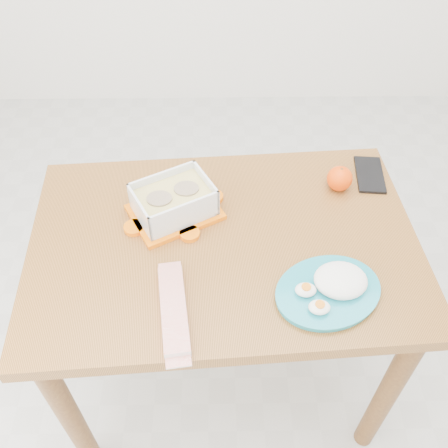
{
  "coord_description": "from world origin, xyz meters",
  "views": [
    {
      "loc": [
        -0.05,
        -0.93,
        1.75
      ],
      "look_at": [
        -0.04,
        -0.07,
        0.81
      ],
      "focal_mm": 40.0,
      "sensor_mm": 36.0,
      "label": 1
    }
  ],
  "objects_px": {
    "orange_fruit": "(340,179)",
    "rice_plate": "(332,287)",
    "food_container": "(174,201)",
    "smartphone": "(370,175)",
    "dining_table": "(224,267)"
  },
  "relations": [
    {
      "from": "dining_table",
      "to": "orange_fruit",
      "type": "distance_m",
      "value": 0.42
    },
    {
      "from": "food_container",
      "to": "orange_fruit",
      "type": "bearing_deg",
      "value": -16.37
    },
    {
      "from": "dining_table",
      "to": "food_container",
      "type": "height_order",
      "value": "food_container"
    },
    {
      "from": "dining_table",
      "to": "food_container",
      "type": "bearing_deg",
      "value": 140.78
    },
    {
      "from": "dining_table",
      "to": "smartphone",
      "type": "height_order",
      "value": "smartphone"
    },
    {
      "from": "orange_fruit",
      "to": "rice_plate",
      "type": "distance_m",
      "value": 0.37
    },
    {
      "from": "dining_table",
      "to": "rice_plate",
      "type": "height_order",
      "value": "rice_plate"
    },
    {
      "from": "food_container",
      "to": "smartphone",
      "type": "relative_size",
      "value": 1.83
    },
    {
      "from": "orange_fruit",
      "to": "smartphone",
      "type": "bearing_deg",
      "value": 26.23
    },
    {
      "from": "orange_fruit",
      "to": "rice_plate",
      "type": "height_order",
      "value": "orange_fruit"
    },
    {
      "from": "dining_table",
      "to": "orange_fruit",
      "type": "bearing_deg",
      "value": 26.43
    },
    {
      "from": "smartphone",
      "to": "rice_plate",
      "type": "bearing_deg",
      "value": -108.29
    },
    {
      "from": "orange_fruit",
      "to": "food_container",
      "type": "bearing_deg",
      "value": -168.18
    },
    {
      "from": "food_container",
      "to": "rice_plate",
      "type": "xyz_separation_m",
      "value": [
        0.39,
        -0.27,
        -0.03
      ]
    },
    {
      "from": "rice_plate",
      "to": "smartphone",
      "type": "relative_size",
      "value": 2.15
    }
  ]
}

